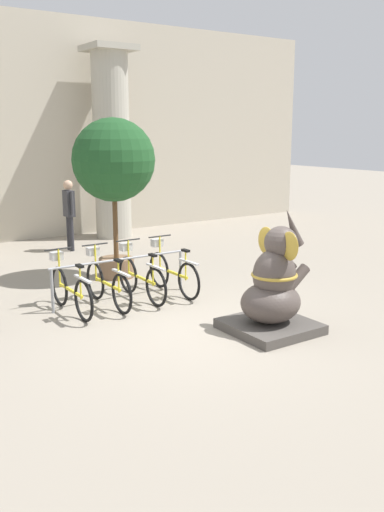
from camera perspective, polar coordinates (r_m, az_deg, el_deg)
name	(u,v)px	position (r m, az deg, el deg)	size (l,w,h in m)	color
ground_plane	(197,328)	(8.81, 0.55, -7.21)	(60.00, 60.00, 0.00)	gray
building_facade	(13,128)	(16.12, -17.51, 12.07)	(20.00, 0.20, 6.00)	#BCB29E
column_right	(112,143)	(16.07, -8.05, 11.17)	(1.24, 1.24, 5.16)	#ADA899
bike_rack	(120,269)	(10.11, -7.17, -1.32)	(2.62, 0.05, 0.77)	gray
bicycle_0	(70,289)	(9.62, -12.11, -3.24)	(0.48, 1.71, 1.02)	black
bicycle_1	(107,283)	(9.88, -8.51, -2.67)	(0.48, 1.71, 1.02)	black
bicycle_2	(140,277)	(10.21, -5.19, -2.09)	(0.48, 1.71, 1.02)	black
bicycle_3	(172,272)	(10.54, -1.99, -1.57)	(0.48, 1.71, 1.02)	black
elephant_statue	(273,290)	(8.60, 8.14, -3.40)	(1.22, 1.22, 1.87)	#4C4742
person_pedestrian	(69,208)	(14.48, -12.20, 4.68)	(0.23, 0.47, 1.76)	#28282D
potted_tree	(114,165)	(11.53, -7.85, 9.01)	(1.65, 1.65, 3.21)	brown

